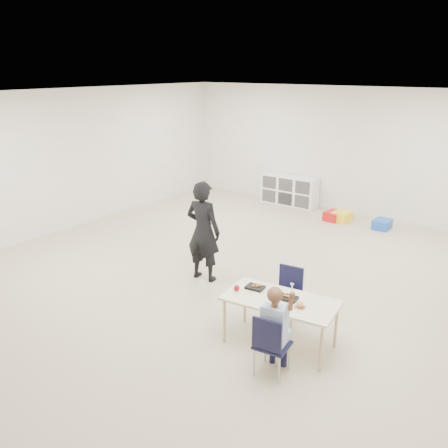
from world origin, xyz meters
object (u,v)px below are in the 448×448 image
Objects in this scene: table at (280,322)px; adult at (203,231)px; chair_near at (272,344)px; child at (273,326)px; cubby_shelf at (289,190)px.

table is 0.89× the size of adult.
chair_near reaches higher than table.
child is 0.73× the size of adult.
child is at bearing 0.00° from chair_near.
cubby_shelf is at bearing 110.59° from chair_near.
chair_near is 0.52× the size of cubby_shelf.
table is 0.63m from child.
adult is (-2.13, 1.45, 0.22)m from child.
child is 0.82× the size of cubby_shelf.
cubby_shelf is 4.67m from adult.
table is 1.92× the size of chair_near.
adult reaches higher than cubby_shelf.
cubby_shelf is 0.89× the size of adult.
adult is at bearing -77.31° from cubby_shelf.
child is at bearing -62.21° from cubby_shelf.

